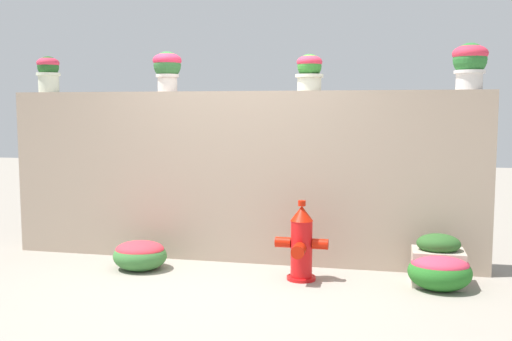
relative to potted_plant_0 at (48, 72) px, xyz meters
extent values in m
plane|color=gray|center=(2.20, -1.09, -2.00)|extent=(24.00, 24.00, 0.00)
cube|color=tan|center=(2.20, -0.03, -1.12)|extent=(5.00, 0.28, 1.77)
cylinder|color=silver|center=(0.00, 0.00, -0.12)|extent=(0.22, 0.22, 0.22)
cylinder|color=silver|center=(0.00, 0.00, -0.03)|extent=(0.26, 0.26, 0.03)
sphere|color=#255A24|center=(0.00, 0.00, 0.05)|extent=(0.23, 0.23, 0.23)
ellipsoid|color=#DA334E|center=(0.00, 0.00, 0.09)|extent=(0.25, 0.25, 0.13)
cylinder|color=beige|center=(1.42, -0.03, -0.14)|extent=(0.21, 0.21, 0.18)
cylinder|color=beige|center=(1.42, -0.03, -0.06)|extent=(0.24, 0.24, 0.03)
sphere|color=#2F6631|center=(1.42, -0.03, 0.05)|extent=(0.29, 0.29, 0.29)
ellipsoid|color=#E12E4E|center=(1.42, -0.03, 0.10)|extent=(0.30, 0.30, 0.16)
cylinder|color=beige|center=(2.93, -0.05, -0.15)|extent=(0.24, 0.24, 0.16)
cylinder|color=beige|center=(2.93, -0.05, -0.08)|extent=(0.28, 0.28, 0.03)
sphere|color=#33802D|center=(2.93, -0.05, 0.01)|extent=(0.24, 0.24, 0.24)
ellipsoid|color=#E02F48|center=(2.93, -0.05, 0.05)|extent=(0.26, 0.26, 0.13)
cylinder|color=silver|center=(4.45, -0.03, -0.14)|extent=(0.25, 0.25, 0.18)
cylinder|color=silver|center=(4.45, -0.03, -0.06)|extent=(0.29, 0.29, 0.03)
sphere|color=#2E7632|center=(4.45, -0.03, 0.05)|extent=(0.31, 0.31, 0.31)
ellipsoid|color=#E6334C|center=(4.45, -0.03, 0.11)|extent=(0.33, 0.33, 0.17)
cylinder|color=red|center=(2.94, -0.63, -1.99)|extent=(0.27, 0.27, 0.03)
cylinder|color=red|center=(2.94, -0.63, -1.72)|extent=(0.20, 0.20, 0.56)
cone|color=red|center=(2.94, -0.63, -1.37)|extent=(0.21, 0.21, 0.14)
cylinder|color=red|center=(2.94, -0.63, -1.28)|extent=(0.07, 0.07, 0.05)
cylinder|color=red|center=(2.77, -0.63, -1.66)|extent=(0.15, 0.10, 0.10)
cylinder|color=red|center=(3.12, -0.63, -1.66)|extent=(0.15, 0.10, 0.10)
cylinder|color=red|center=(2.94, -0.81, -1.68)|extent=(0.12, 0.16, 0.12)
ellipsoid|color=#3C7838|center=(1.32, -0.61, -1.87)|extent=(0.54, 0.49, 0.29)
ellipsoid|color=#E9333F|center=(1.32, -0.61, -1.81)|extent=(0.49, 0.43, 0.16)
ellipsoid|color=#276F25|center=(4.19, -0.64, -1.86)|extent=(0.56, 0.50, 0.33)
ellipsoid|color=#DB3651|center=(4.19, -0.64, -1.78)|extent=(0.50, 0.45, 0.18)
cube|color=#B1A28F|center=(4.18, -0.51, -1.84)|extent=(0.46, 0.35, 0.32)
ellipsoid|color=#2A5623|center=(4.18, -0.51, -1.62)|extent=(0.39, 0.30, 0.18)
camera|label=1|loc=(3.70, -5.98, -0.41)|focal=41.42mm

